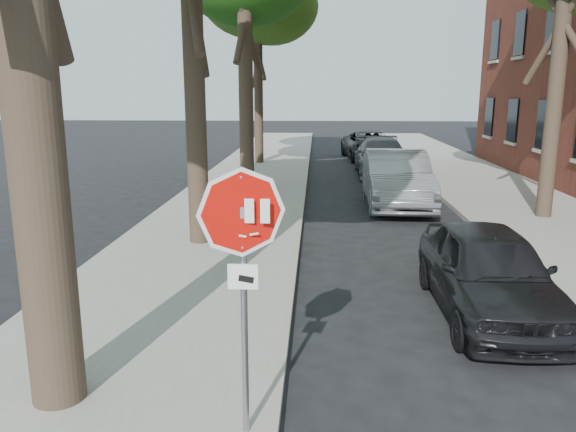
# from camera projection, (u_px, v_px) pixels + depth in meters

# --- Properties ---
(sidewalk_left) EXTENTS (4.00, 55.00, 0.12)m
(sidewalk_left) POSITION_uv_depth(u_px,v_px,m) (236.00, 201.00, 17.31)
(sidewalk_left) COLOR gray
(sidewalk_left) RESTS_ON ground
(sidewalk_right) EXTENTS (4.00, 55.00, 0.12)m
(sidewalk_right) POSITION_uv_depth(u_px,v_px,m) (517.00, 203.00, 16.88)
(sidewalk_right) COLOR gray
(sidewalk_right) RESTS_ON ground
(curb_left) EXTENTS (0.12, 55.00, 0.13)m
(curb_left) POSITION_uv_depth(u_px,v_px,m) (303.00, 201.00, 17.20)
(curb_left) COLOR #9E9384
(curb_left) RESTS_ON ground
(curb_right) EXTENTS (0.12, 55.00, 0.13)m
(curb_right) POSITION_uv_depth(u_px,v_px,m) (448.00, 202.00, 16.98)
(curb_right) COLOR #9E9384
(curb_right) RESTS_ON ground
(stop_sign) EXTENTS (0.76, 0.34, 2.61)m
(stop_sign) POSITION_uv_depth(u_px,v_px,m) (243.00, 252.00, 5.08)
(stop_sign) COLOR gray
(stop_sign) RESTS_ON sidewalk_left
(tree_far) EXTENTS (5.29, 4.91, 9.33)m
(tree_far) POSITION_uv_depth(u_px,v_px,m) (257.00, 1.00, 24.63)
(tree_far) COLOR black
(tree_far) RESTS_ON sidewalk_left
(car_a) EXTENTS (1.63, 4.04, 1.37)m
(car_a) POSITION_uv_depth(u_px,v_px,m) (489.00, 271.00, 8.55)
(car_a) COLOR black
(car_a) RESTS_ON ground
(car_b) EXTENTS (1.85, 5.04, 1.65)m
(car_b) POSITION_uv_depth(u_px,v_px,m) (396.00, 179.00, 16.60)
(car_b) COLOR gray
(car_b) RESTS_ON ground
(car_c) EXTENTS (2.15, 5.12, 1.48)m
(car_c) POSITION_uv_depth(u_px,v_px,m) (382.00, 157.00, 22.71)
(car_c) COLOR #454549
(car_c) RESTS_ON ground
(car_d) EXTENTS (2.78, 5.22, 1.40)m
(car_d) POSITION_uv_depth(u_px,v_px,m) (370.00, 146.00, 27.94)
(car_d) COLOR black
(car_d) RESTS_ON ground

